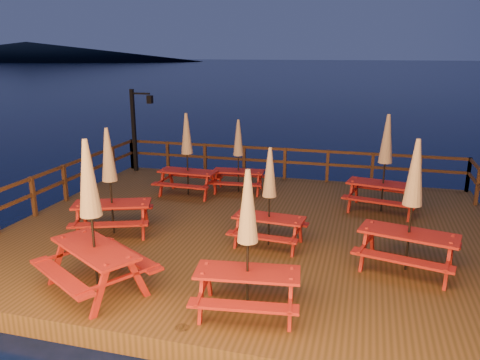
{
  "coord_description": "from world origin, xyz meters",
  "views": [
    {
      "loc": [
        2.65,
        -10.76,
        4.71
      ],
      "look_at": [
        -0.45,
        0.6,
        1.46
      ],
      "focal_mm": 35.0,
      "sensor_mm": 36.0,
      "label": 1
    }
  ],
  "objects_px": {
    "lamp_post": "(137,123)",
    "picnic_table_0": "(385,162)",
    "picnic_table_1": "(110,180)",
    "picnic_table_2": "(187,153)"
  },
  "relations": [
    {
      "from": "lamp_post",
      "to": "picnic_table_0",
      "type": "xyz_separation_m",
      "value": [
        8.59,
        -2.39,
        -0.39
      ]
    },
    {
      "from": "picnic_table_0",
      "to": "picnic_table_1",
      "type": "relative_size",
      "value": 1.04
    },
    {
      "from": "lamp_post",
      "to": "picnic_table_2",
      "type": "xyz_separation_m",
      "value": [
        2.82,
        -2.32,
        -0.48
      ]
    },
    {
      "from": "picnic_table_1",
      "to": "picnic_table_2",
      "type": "relative_size",
      "value": 1.03
    },
    {
      "from": "lamp_post",
      "to": "picnic_table_0",
      "type": "height_order",
      "value": "lamp_post"
    },
    {
      "from": "picnic_table_0",
      "to": "picnic_table_1",
      "type": "distance_m",
      "value": 7.21
    },
    {
      "from": "lamp_post",
      "to": "picnic_table_1",
      "type": "distance_m",
      "value": 6.24
    },
    {
      "from": "lamp_post",
      "to": "picnic_table_0",
      "type": "relative_size",
      "value": 1.11
    },
    {
      "from": "lamp_post",
      "to": "picnic_table_0",
      "type": "bearing_deg",
      "value": -15.56
    },
    {
      "from": "picnic_table_0",
      "to": "picnic_table_1",
      "type": "xyz_separation_m",
      "value": [
        -6.34,
        -3.42,
        -0.05
      ]
    }
  ]
}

